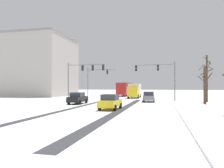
# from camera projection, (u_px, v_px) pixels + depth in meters

# --- Properties ---
(ground_plane) EXTENTS (300.00, 300.00, 0.00)m
(ground_plane) POSITION_uv_depth(u_px,v_px,m) (8.00, 140.00, 9.73)
(ground_plane) COLOR white
(wheel_track_left_lane) EXTENTS (0.96, 32.71, 0.01)m
(wheel_track_left_lane) POSITION_uv_depth(u_px,v_px,m) (123.00, 109.00, 23.61)
(wheel_track_left_lane) COLOR #38383D
(wheel_track_left_lane) RESTS_ON ground
(wheel_track_right_lane) EXTENTS (0.79, 32.71, 0.01)m
(wheel_track_right_lane) POSITION_uv_depth(u_px,v_px,m) (76.00, 107.00, 24.89)
(wheel_track_right_lane) COLOR #38383D
(wheel_track_right_lane) RESTS_ON ground
(sidewalk_kerb_right) EXTENTS (4.00, 32.71, 0.12)m
(sidewalk_kerb_right) POSITION_uv_depth(u_px,v_px,m) (199.00, 111.00, 20.43)
(sidewalk_kerb_right) COLOR white
(sidewalk_kerb_right) RESTS_ON ground
(traffic_signal_far_left) EXTENTS (6.26, 0.62, 6.50)m
(traffic_signal_far_left) POSITION_uv_depth(u_px,v_px,m) (96.00, 77.00, 46.33)
(traffic_signal_far_left) COLOR slate
(traffic_signal_far_left) RESTS_ON ground
(traffic_signal_near_left) EXTENTS (6.78, 0.63, 6.50)m
(traffic_signal_near_left) POSITION_uv_depth(u_px,v_px,m) (83.00, 72.00, 36.11)
(traffic_signal_near_left) COLOR slate
(traffic_signal_near_left) RESTS_ON ground
(traffic_signal_near_right) EXTENTS (6.79, 0.69, 6.50)m
(traffic_signal_near_right) POSITION_uv_depth(u_px,v_px,m) (160.00, 73.00, 35.47)
(traffic_signal_near_right) COLOR slate
(traffic_signal_near_right) RESTS_ON ground
(car_grey_lead) EXTENTS (1.95, 4.16, 1.62)m
(car_grey_lead) POSITION_uv_depth(u_px,v_px,m) (149.00, 97.00, 34.15)
(car_grey_lead) COLOR slate
(car_grey_lead) RESTS_ON ground
(car_black_second) EXTENTS (1.86, 4.11, 1.62)m
(car_black_second) POSITION_uv_depth(u_px,v_px,m) (78.00, 98.00, 30.14)
(car_black_second) COLOR black
(car_black_second) RESTS_ON ground
(car_yellow_cab_third) EXTENTS (1.93, 4.15, 1.62)m
(car_yellow_cab_third) POSITION_uv_depth(u_px,v_px,m) (110.00, 102.00, 22.83)
(car_yellow_cab_third) COLOR yellow
(car_yellow_cab_third) RESTS_ON ground
(bus_oncoming) EXTENTS (2.87, 11.06, 3.38)m
(bus_oncoming) POSITION_uv_depth(u_px,v_px,m) (125.00, 88.00, 55.90)
(bus_oncoming) COLOR #B21E1E
(bus_oncoming) RESTS_ON ground
(box_truck_delivery) EXTENTS (2.32, 7.41, 3.02)m
(box_truck_delivery) POSITION_uv_depth(u_px,v_px,m) (135.00, 90.00, 45.94)
(box_truck_delivery) COLOR yellow
(box_truck_delivery) RESTS_ON ground
(bare_tree_sidewalk_mid) EXTENTS (2.10, 2.10, 5.16)m
(bare_tree_sidewalk_mid) POSITION_uv_depth(u_px,v_px,m) (205.00, 84.00, 29.10)
(bare_tree_sidewalk_mid) COLOR #4C3828
(bare_tree_sidewalk_mid) RESTS_ON ground
(bare_tree_sidewalk_far) EXTENTS (1.83, 2.06, 7.37)m
(bare_tree_sidewalk_far) POSITION_uv_depth(u_px,v_px,m) (207.00, 77.00, 33.43)
(bare_tree_sidewalk_far) COLOR #423023
(bare_tree_sidewalk_far) RESTS_ON ground
(office_building_far_left_block) EXTENTS (29.28, 15.81, 15.47)m
(office_building_far_left_block) POSITION_uv_depth(u_px,v_px,m) (17.00, 67.00, 57.66)
(office_building_far_left_block) COLOR #B2ADA3
(office_building_far_left_block) RESTS_ON ground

